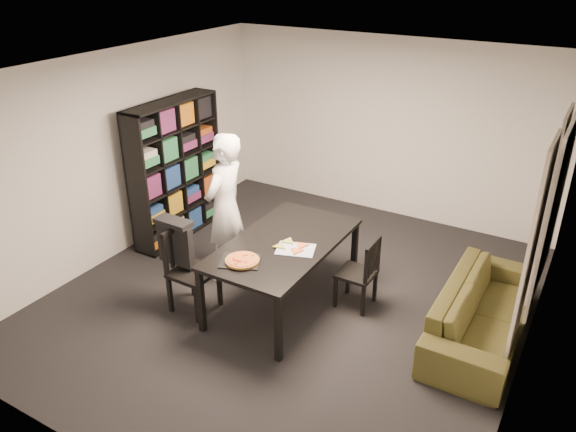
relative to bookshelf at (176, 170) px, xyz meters
The scene contains 16 objects.
room 2.26m from the bookshelf, 15.56° to the right, with size 5.01×5.51×2.61m.
window_pane 4.67m from the bookshelf, ahead, with size 0.02×1.40×1.60m, color black.
window_frame 4.67m from the bookshelf, ahead, with size 0.03×1.52×1.72m, color white.
curtain_left 4.59m from the bookshelf, ahead, with size 0.03×0.70×2.25m, color beige.
curtain_right 4.59m from the bookshelf, ahead, with size 0.03×0.70×2.25m, color beige.
bookshelf is the anchor object (origin of this frame).
dining_table 2.27m from the bookshelf, 19.27° to the right, with size 1.04×1.87×0.78m.
chair_left 1.87m from the bookshelf, 47.08° to the right, with size 0.46×0.46×0.97m.
chair_right 2.99m from the bookshelf, ahead, with size 0.39×0.39×0.84m.
draped_jacket 1.75m from the bookshelf, 50.19° to the right, with size 0.45×0.20×0.54m.
person 1.36m from the bookshelf, 25.03° to the right, with size 0.66×0.43×1.82m, color white.
baking_tray 2.38m from the bookshelf, 34.08° to the right, with size 0.40×0.32×0.01m, color black.
pepperoni_pizza 2.40m from the bookshelf, 33.78° to the right, with size 0.35×0.35×0.03m.
kitchen_towel 2.48m from the bookshelf, 19.61° to the right, with size 0.40×0.30×0.01m, color silver.
pizza_slices 2.40m from the bookshelf, 19.48° to the right, with size 0.37×0.31×0.01m, color gold, non-canonical shape.
sofa 4.27m from the bookshelf, ahead, with size 2.03×0.79×0.59m, color #3A3917.
Camera 1 is at (2.72, -4.75, 3.68)m, focal length 35.00 mm.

